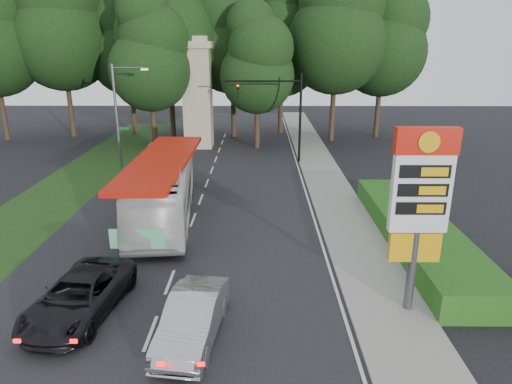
{
  "coord_description": "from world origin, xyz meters",
  "views": [
    {
      "loc": [
        3.7,
        -12.76,
        9.45
      ],
      "look_at": [
        3.54,
        9.37,
        2.2
      ],
      "focal_mm": 32.0,
      "sensor_mm": 36.0,
      "label": 1
    }
  ],
  "objects_px": {
    "traffic_signal_mast": "(284,106)",
    "suv_charcoal": "(79,296)",
    "sedan_silver": "(193,318)",
    "gas_station_pylon": "(420,197)",
    "monument": "(198,92)",
    "streetlight_signs": "(119,112)",
    "transit_bus": "(163,188)"
  },
  "relations": [
    {
      "from": "gas_station_pylon",
      "to": "monument",
      "type": "relative_size",
      "value": 0.68
    },
    {
      "from": "traffic_signal_mast",
      "to": "streetlight_signs",
      "type": "bearing_deg",
      "value": -171.08
    },
    {
      "from": "streetlight_signs",
      "to": "suv_charcoal",
      "type": "relative_size",
      "value": 1.49
    },
    {
      "from": "sedan_silver",
      "to": "streetlight_signs",
      "type": "bearing_deg",
      "value": 117.99
    },
    {
      "from": "streetlight_signs",
      "to": "suv_charcoal",
      "type": "bearing_deg",
      "value": -78.36
    },
    {
      "from": "streetlight_signs",
      "to": "transit_bus",
      "type": "height_order",
      "value": "streetlight_signs"
    },
    {
      "from": "transit_bus",
      "to": "sedan_silver",
      "type": "bearing_deg",
      "value": -80.4
    },
    {
      "from": "gas_station_pylon",
      "to": "streetlight_signs",
      "type": "height_order",
      "value": "streetlight_signs"
    },
    {
      "from": "traffic_signal_mast",
      "to": "monument",
      "type": "height_order",
      "value": "monument"
    },
    {
      "from": "gas_station_pylon",
      "to": "transit_bus",
      "type": "bearing_deg",
      "value": 138.46
    },
    {
      "from": "streetlight_signs",
      "to": "transit_bus",
      "type": "xyz_separation_m",
      "value": [
        5.29,
        -10.36,
        -2.74
      ]
    },
    {
      "from": "gas_station_pylon",
      "to": "traffic_signal_mast",
      "type": "height_order",
      "value": "traffic_signal_mast"
    },
    {
      "from": "streetlight_signs",
      "to": "traffic_signal_mast",
      "type": "bearing_deg",
      "value": 8.92
    },
    {
      "from": "monument",
      "to": "suv_charcoal",
      "type": "bearing_deg",
      "value": -91.62
    },
    {
      "from": "gas_station_pylon",
      "to": "monument",
      "type": "bearing_deg",
      "value": 111.8
    },
    {
      "from": "monument",
      "to": "transit_bus",
      "type": "height_order",
      "value": "monument"
    },
    {
      "from": "traffic_signal_mast",
      "to": "streetlight_signs",
      "type": "relative_size",
      "value": 0.9
    },
    {
      "from": "traffic_signal_mast",
      "to": "monument",
      "type": "xyz_separation_m",
      "value": [
        -7.68,
        6.0,
        0.43
      ]
    },
    {
      "from": "streetlight_signs",
      "to": "transit_bus",
      "type": "relative_size",
      "value": 0.66
    },
    {
      "from": "transit_bus",
      "to": "suv_charcoal",
      "type": "bearing_deg",
      "value": -102.44
    },
    {
      "from": "sedan_silver",
      "to": "monument",
      "type": "bearing_deg",
      "value": 103.37
    },
    {
      "from": "gas_station_pylon",
      "to": "monument",
      "type": "height_order",
      "value": "monument"
    },
    {
      "from": "traffic_signal_mast",
      "to": "suv_charcoal",
      "type": "bearing_deg",
      "value": -110.81
    },
    {
      "from": "gas_station_pylon",
      "to": "streetlight_signs",
      "type": "xyz_separation_m",
      "value": [
        -16.19,
        20.01,
        -0.01
      ]
    },
    {
      "from": "transit_bus",
      "to": "sedan_silver",
      "type": "xyz_separation_m",
      "value": [
        3.19,
        -11.36,
        -0.93
      ]
    },
    {
      "from": "streetlight_signs",
      "to": "monument",
      "type": "distance_m",
      "value": 9.44
    },
    {
      "from": "streetlight_signs",
      "to": "monument",
      "type": "height_order",
      "value": "monument"
    },
    {
      "from": "sedan_silver",
      "to": "suv_charcoal",
      "type": "relative_size",
      "value": 0.87
    },
    {
      "from": "monument",
      "to": "suv_charcoal",
      "type": "relative_size",
      "value": 1.87
    },
    {
      "from": "traffic_signal_mast",
      "to": "gas_station_pylon",
      "type": "bearing_deg",
      "value": -80.91
    },
    {
      "from": "streetlight_signs",
      "to": "sedan_silver",
      "type": "relative_size",
      "value": 1.71
    },
    {
      "from": "sedan_silver",
      "to": "suv_charcoal",
      "type": "height_order",
      "value": "sedan_silver"
    }
  ]
}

